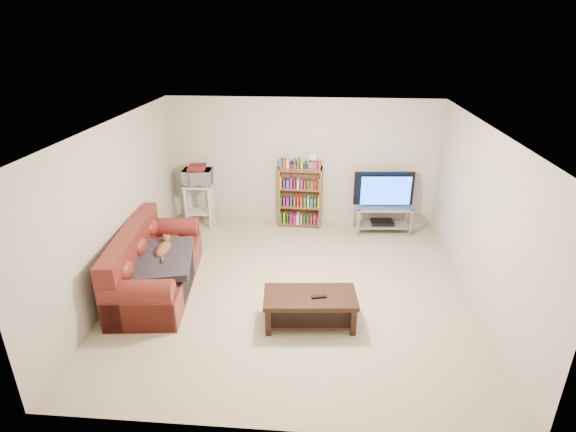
# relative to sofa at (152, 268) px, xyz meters

# --- Properties ---
(floor) EXTENTS (5.00, 5.00, 0.00)m
(floor) POSITION_rel_sofa_xyz_m (2.05, 0.11, -0.33)
(floor) COLOR beige
(floor) RESTS_ON ground
(ceiling) EXTENTS (5.00, 5.00, 0.00)m
(ceiling) POSITION_rel_sofa_xyz_m (2.05, 0.11, 2.07)
(ceiling) COLOR white
(ceiling) RESTS_ON ground
(wall_back) EXTENTS (5.00, 0.00, 5.00)m
(wall_back) POSITION_rel_sofa_xyz_m (2.05, 2.61, 0.87)
(wall_back) COLOR beige
(wall_back) RESTS_ON ground
(wall_front) EXTENTS (5.00, 0.00, 5.00)m
(wall_front) POSITION_rel_sofa_xyz_m (2.05, -2.39, 0.87)
(wall_front) COLOR beige
(wall_front) RESTS_ON ground
(wall_left) EXTENTS (0.00, 5.00, 5.00)m
(wall_left) POSITION_rel_sofa_xyz_m (-0.45, 0.11, 0.87)
(wall_left) COLOR beige
(wall_left) RESTS_ON ground
(wall_right) EXTENTS (0.00, 5.00, 5.00)m
(wall_right) POSITION_rel_sofa_xyz_m (4.55, 0.11, 0.87)
(wall_right) COLOR beige
(wall_right) RESTS_ON ground
(sofa) EXTENTS (1.17, 2.26, 0.93)m
(sofa) POSITION_rel_sofa_xyz_m (0.00, 0.00, 0.00)
(sofa) COLOR maroon
(sofa) RESTS_ON floor
(blanket) EXTENTS (1.04, 1.23, 0.19)m
(blanket) POSITION_rel_sofa_xyz_m (0.20, -0.13, 0.22)
(blanket) COLOR #28242E
(blanket) RESTS_ON sofa
(cat) EXTENTS (0.30, 0.62, 0.18)m
(cat) POSITION_rel_sofa_xyz_m (0.18, 0.07, 0.28)
(cat) COLOR brown
(cat) RESTS_ON sofa
(coffee_table) EXTENTS (1.23, 0.69, 0.43)m
(coffee_table) POSITION_rel_sofa_xyz_m (2.33, -0.68, -0.03)
(coffee_table) COLOR black
(coffee_table) RESTS_ON floor
(remote) EXTENTS (0.20, 0.10, 0.02)m
(remote) POSITION_rel_sofa_xyz_m (2.44, -0.72, 0.11)
(remote) COLOR black
(remote) RESTS_ON coffee_table
(tv_stand) EXTENTS (1.05, 0.53, 0.51)m
(tv_stand) POSITION_rel_sofa_xyz_m (3.57, 2.25, 0.02)
(tv_stand) COLOR #999EA3
(tv_stand) RESTS_ON floor
(television) EXTENTS (1.10, 0.23, 0.63)m
(television) POSITION_rel_sofa_xyz_m (3.57, 2.25, 0.50)
(television) COLOR black
(television) RESTS_ON tv_stand
(dvd_player) EXTENTS (0.43, 0.31, 0.06)m
(dvd_player) POSITION_rel_sofa_xyz_m (3.57, 2.25, -0.14)
(dvd_player) COLOR black
(dvd_player) RESTS_ON tv_stand
(bookshelf) EXTENTS (0.82, 0.28, 1.17)m
(bookshelf) POSITION_rel_sofa_xyz_m (2.02, 2.41, 0.28)
(bookshelf) COLOR brown
(bookshelf) RESTS_ON floor
(shelf_clutter) EXTENTS (0.60, 0.19, 0.28)m
(shelf_clutter) POSITION_rel_sofa_xyz_m (2.12, 2.42, 0.95)
(shelf_clutter) COLOR silver
(shelf_clutter) RESTS_ON bookshelf
(microwave_stand) EXTENTS (0.55, 0.41, 0.85)m
(microwave_stand) POSITION_rel_sofa_xyz_m (0.13, 2.23, 0.22)
(microwave_stand) COLOR silver
(microwave_stand) RESTS_ON floor
(microwave) EXTENTS (0.54, 0.38, 0.29)m
(microwave) POSITION_rel_sofa_xyz_m (0.13, 2.23, 0.67)
(microwave) COLOR silver
(microwave) RESTS_ON microwave_stand
(game_boxes) EXTENTS (0.32, 0.29, 0.05)m
(game_boxes) POSITION_rel_sofa_xyz_m (0.13, 2.23, 0.83)
(game_boxes) COLOR maroon
(game_boxes) RESTS_ON microwave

